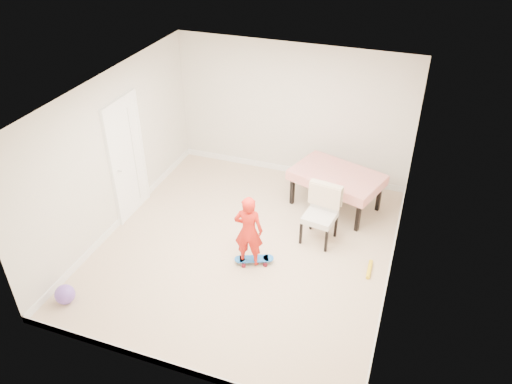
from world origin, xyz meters
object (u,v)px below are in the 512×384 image
(dining_table, at_px, (336,190))
(dining_chair, at_px, (320,216))
(skateboard, at_px, (254,261))
(child, at_px, (249,233))
(balloon, at_px, (65,294))

(dining_table, height_order, dining_chair, dining_chair)
(skateboard, distance_m, child, 0.55)
(dining_table, relative_size, balloon, 5.36)
(dining_chair, distance_m, balloon, 3.94)
(dining_table, distance_m, skateboard, 2.12)
(dining_chair, relative_size, balloon, 3.48)
(dining_chair, relative_size, child, 0.82)
(dining_chair, height_order, balloon, dining_chair)
(dining_table, relative_size, child, 1.26)
(child, height_order, balloon, child)
(dining_chair, distance_m, skateboard, 1.27)
(dining_table, xyz_separation_m, balloon, (-3.04, -3.58, -0.21))
(skateboard, relative_size, child, 0.51)
(dining_table, height_order, balloon, dining_table)
(dining_chair, bearing_deg, balloon, -131.44)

